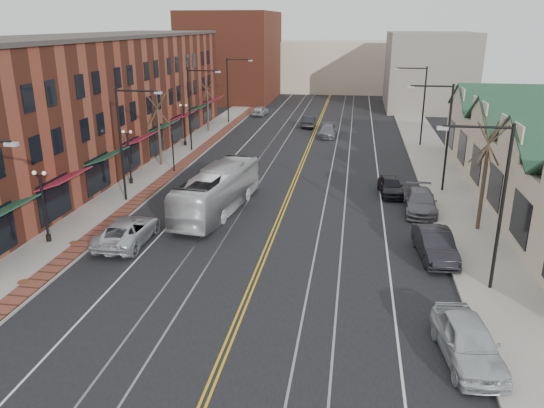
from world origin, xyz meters
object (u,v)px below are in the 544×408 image
(parked_car_a, at_px, (468,341))
(parked_car_c, at_px, (420,202))
(parked_car_d, at_px, (391,186))
(transit_bus, at_px, (218,191))
(parked_car_b, at_px, (435,245))
(parked_suv, at_px, (128,231))

(parked_car_a, distance_m, parked_car_c, 17.06)
(parked_car_d, bearing_deg, parked_car_a, -90.08)
(transit_bus, height_order, parked_car_d, transit_bus)
(transit_bus, bearing_deg, parked_car_d, -147.19)
(parked_car_b, height_order, parked_car_c, parked_car_b)
(parked_car_a, bearing_deg, parked_car_b, 82.86)
(parked_car_c, bearing_deg, transit_bus, -169.26)
(parked_suv, distance_m, parked_car_b, 17.53)
(transit_bus, xyz_separation_m, parked_car_a, (13.64, -14.94, -0.67))
(parked_suv, distance_m, parked_car_a, 19.61)
(transit_bus, relative_size, parked_car_c, 2.10)
(parked_car_a, bearing_deg, transit_bus, 125.26)
(parked_car_b, relative_size, parked_car_c, 0.94)
(parked_car_a, height_order, parked_car_d, parked_car_a)
(parked_car_a, relative_size, parked_car_b, 1.01)
(parked_car_b, bearing_deg, parked_suv, 176.20)
(parked_suv, distance_m, parked_car_d, 19.68)
(parked_suv, relative_size, parked_car_c, 1.07)
(parked_suv, relative_size, parked_car_d, 1.33)
(parked_car_b, distance_m, parked_car_c, 7.63)
(transit_bus, xyz_separation_m, parked_car_c, (13.64, 2.12, -0.76))
(parked_suv, height_order, parked_car_a, parked_car_a)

